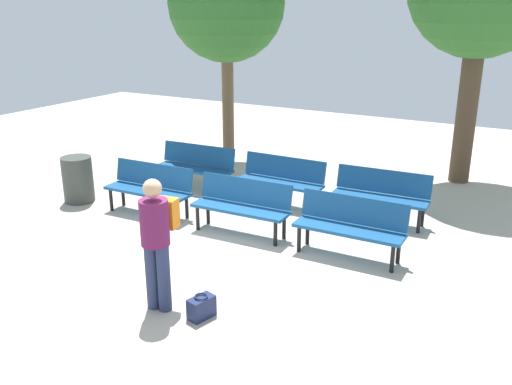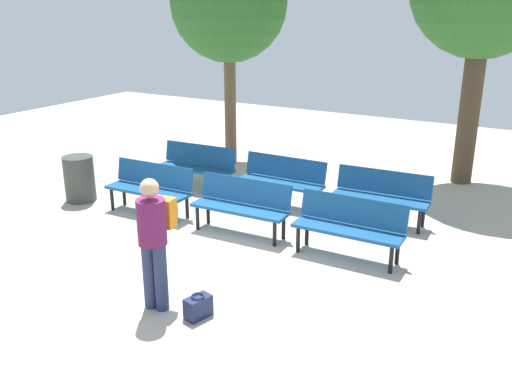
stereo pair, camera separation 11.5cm
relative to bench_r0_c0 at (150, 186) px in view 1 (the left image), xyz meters
name	(u,v)px [view 1 (the left image)]	position (x,y,z in m)	size (l,w,h in m)	color
ground_plane	(184,272)	(1.86, -1.57, -0.50)	(24.00, 24.00, 0.00)	#B2A899
bench_r0_c0	(150,186)	(0.00, 0.00, 0.00)	(1.61, 0.53, 0.87)	navy
bench_r0_c1	(242,203)	(1.85, 0.03, 0.00)	(1.62, 0.54, 0.87)	navy
bench_r0_c2	(351,224)	(3.66, 0.05, 0.00)	(1.61, 0.51, 0.87)	navy
bench_r1_c0	(196,164)	(-0.08, 1.49, 0.00)	(1.62, 0.56, 0.87)	navy
bench_r1_c1	(282,178)	(1.80, 1.53, 0.00)	(1.60, 0.49, 0.87)	navy
bench_r1_c2	(381,193)	(3.63, 1.60, 0.00)	(1.62, 0.56, 0.87)	navy
tree_1	(226,4)	(-0.59, 3.54, 3.00)	(2.53, 2.53, 4.79)	brown
visitor_with_backpack	(157,236)	(2.16, -2.45, 0.43)	(0.38, 0.56, 1.65)	navy
handbag	(201,307)	(2.73, -2.41, -0.37)	(0.25, 0.35, 0.29)	#192347
trash_bin	(78,179)	(-1.58, -0.16, -0.08)	(0.56, 0.56, 0.85)	#383D38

